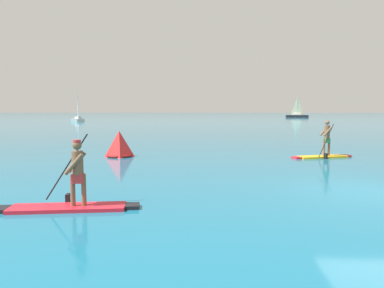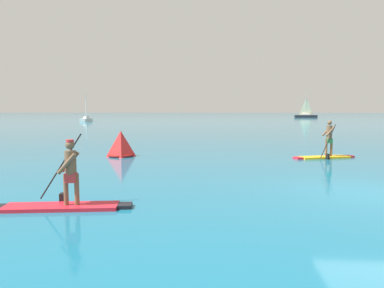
% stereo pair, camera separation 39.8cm
% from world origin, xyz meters
% --- Properties ---
extents(ground, '(440.00, 440.00, 0.00)m').
position_xyz_m(ground, '(0.00, 0.00, 0.00)').
color(ground, '#196B8C').
extents(paddleboarder_near_left, '(3.30, 1.08, 1.79)m').
position_xyz_m(paddleboarder_near_left, '(-7.81, -2.29, 0.35)').
color(paddleboarder_near_left, red).
rests_on(paddleboarder_near_left, ground).
extents(paddleboarder_mid_center, '(3.03, 1.44, 1.84)m').
position_xyz_m(paddleboarder_mid_center, '(0.75, 7.38, 0.41)').
color(paddleboarder_mid_center, yellow).
rests_on(paddleboarder_mid_center, ground).
extents(race_marker_buoy, '(1.28, 1.28, 1.27)m').
position_xyz_m(race_marker_buoy, '(-9.11, 7.11, 0.56)').
color(race_marker_buoy, red).
rests_on(race_marker_buoy, ground).
extents(sailboat_left_horizon, '(1.40, 4.89, 5.11)m').
position_xyz_m(sailboat_left_horizon, '(-30.17, 57.58, 0.73)').
color(sailboat_left_horizon, white).
rests_on(sailboat_left_horizon, ground).
extents(sailboat_right_horizon, '(6.10, 1.92, 6.54)m').
position_xyz_m(sailboat_right_horizon, '(18.74, 94.23, 0.77)').
color(sailboat_right_horizon, black).
rests_on(sailboat_right_horizon, ground).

